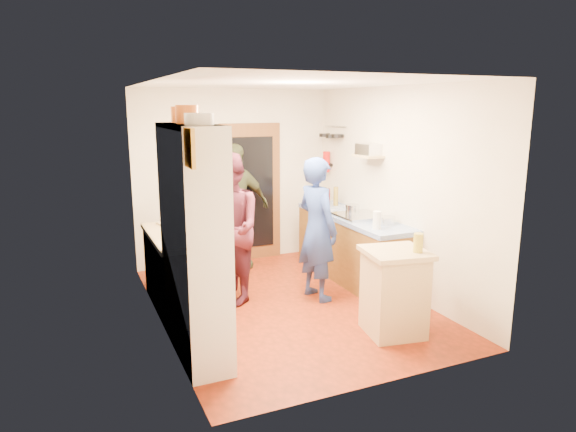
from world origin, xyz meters
TOP-DOWN VIEW (x-y plane):
  - floor at (0.00, 0.00)m, footprint 3.00×4.00m
  - ceiling at (0.00, 0.00)m, footprint 3.00×4.00m
  - wall_back at (0.00, 2.01)m, footprint 3.00×0.02m
  - wall_front at (0.00, -2.01)m, footprint 3.00×0.02m
  - wall_left at (-1.51, 0.00)m, footprint 0.02×4.00m
  - wall_right at (1.51, 0.00)m, footprint 0.02×4.00m
  - door_frame at (0.25, 1.97)m, footprint 0.95×0.06m
  - door_glass at (0.25, 1.94)m, footprint 0.70×0.02m
  - hutch_body at (-1.30, -0.80)m, footprint 0.40×1.20m
  - hutch_top_shelf at (-1.30, -0.80)m, footprint 0.40×1.14m
  - plate_stack at (-1.30, -1.16)m, footprint 0.24×0.24m
  - orange_pot_a at (-1.30, -0.73)m, footprint 0.21×0.21m
  - orange_pot_b at (-1.30, -0.43)m, footprint 0.17×0.17m
  - left_counter_base at (-1.20, 0.45)m, footprint 0.60×1.40m
  - left_counter_top at (-1.20, 0.45)m, footprint 0.64×1.44m
  - toaster at (-1.15, 0.06)m, footprint 0.25×0.19m
  - kettle at (-1.25, 0.26)m, footprint 0.18×0.18m
  - orange_bowl at (-1.12, 0.61)m, footprint 0.21×0.21m
  - chopping_board at (-1.18, 0.98)m, footprint 0.34×0.28m
  - right_counter_base at (1.20, 0.50)m, footprint 0.60×2.20m
  - right_counter_top at (1.20, 0.50)m, footprint 0.62×2.22m
  - hob at (1.20, 0.36)m, footprint 0.55×0.58m
  - pot_on_hob at (1.15, 0.45)m, footprint 0.19×0.19m
  - bottle_a at (1.05, 1.08)m, footprint 0.10×0.10m
  - bottle_b at (1.18, 1.20)m, footprint 0.07×0.07m
  - bottle_c at (1.31, 1.20)m, footprint 0.08×0.08m
  - paper_towel at (1.05, -0.29)m, footprint 0.10×0.10m
  - mixing_bowl at (1.30, -0.11)m, footprint 0.27×0.27m
  - island_base at (0.69, -1.19)m, footprint 0.63×0.63m
  - island_top at (0.69, -1.19)m, footprint 0.71×0.71m
  - cutting_board at (0.65, -1.13)m, footprint 0.39×0.33m
  - oil_jar at (0.85, -1.34)m, footprint 0.11×0.11m
  - pan_rail at (1.46, 1.52)m, footprint 0.02×0.65m
  - pan_hang_a at (1.40, 1.35)m, footprint 0.18×0.18m
  - pan_hang_b at (1.40, 1.55)m, footprint 0.16×0.16m
  - pan_hang_c at (1.40, 1.75)m, footprint 0.17×0.17m
  - wall_shelf at (1.37, 0.45)m, footprint 0.26×0.42m
  - radio at (1.37, 0.45)m, footprint 0.25×0.32m
  - ext_bracket at (1.47, 1.70)m, footprint 0.06×0.10m
  - fire_extinguisher at (1.41, 1.70)m, footprint 0.11×0.11m
  - picture_frame at (-1.48, -1.55)m, footprint 0.03×0.25m
  - person_hob at (0.46, 0.04)m, footprint 0.54×0.71m
  - person_left at (-0.57, 0.43)m, footprint 0.77×0.95m
  - person_back at (-0.11, 1.66)m, footprint 1.10×0.52m

SIDE VIEW (x-z plane):
  - floor at x=0.00m, z-range -0.02..0.00m
  - right_counter_base at x=1.20m, z-range 0.00..0.84m
  - left_counter_base at x=-1.20m, z-range 0.00..0.85m
  - island_base at x=0.69m, z-range 0.00..0.86m
  - right_counter_top at x=1.20m, z-range 0.84..0.90m
  - left_counter_top at x=-1.20m, z-range 0.85..0.90m
  - person_hob at x=0.46m, z-range 0.00..1.76m
  - island_top at x=0.69m, z-range 0.86..0.91m
  - cutting_board at x=0.65m, z-range 0.89..0.91m
  - chopping_board at x=-1.18m, z-range 0.90..0.92m
  - person_left at x=-0.57m, z-range 0.00..1.83m
  - person_back at x=-0.11m, z-range 0.00..1.83m
  - hob at x=1.20m, z-range 0.90..0.94m
  - orange_bowl at x=-1.12m, z-range 0.90..0.98m
  - mixing_bowl at x=1.30m, z-range 0.90..0.99m
  - toaster at x=-1.15m, z-range 0.90..1.06m
  - kettle at x=-1.25m, z-range 0.90..1.07m
  - pot_on_hob at x=1.15m, z-range 0.94..1.06m
  - oil_jar at x=0.85m, z-range 0.91..1.11m
  - paper_towel at x=1.05m, z-range 0.90..1.12m
  - bottle_b at x=1.18m, z-range 0.90..1.17m
  - bottle_c at x=1.31m, z-range 0.90..1.18m
  - door_frame at x=0.25m, z-range 0.00..2.10m
  - door_glass at x=0.25m, z-range 0.20..1.90m
  - bottle_a at x=1.05m, z-range 0.90..1.20m
  - hutch_body at x=-1.30m, z-range 0.00..2.20m
  - wall_back at x=0.00m, z-range 0.00..2.60m
  - wall_front at x=0.00m, z-range 0.00..2.60m
  - wall_left at x=-1.51m, z-range 0.00..2.60m
  - wall_right at x=1.51m, z-range 0.00..2.60m
  - ext_bracket at x=1.47m, z-range 1.43..1.47m
  - fire_extinguisher at x=1.41m, z-range 1.34..1.66m
  - wall_shelf at x=1.37m, z-range 1.69..1.71m
  - radio at x=1.37m, z-range 1.72..1.86m
  - pan_hang_b at x=1.40m, z-range 1.88..1.92m
  - pan_hang_c at x=1.40m, z-range 1.89..1.93m
  - pan_hang_a at x=1.40m, z-range 1.90..1.94m
  - pan_rail at x=1.46m, z-range 2.04..2.06m
  - picture_frame at x=-1.48m, z-range 1.90..2.20m
  - hutch_top_shelf at x=-1.30m, z-range 2.16..2.20m
  - plate_stack at x=-1.30m, z-range 2.20..2.30m
  - orange_pot_b at x=-1.30m, z-range 2.20..2.35m
  - orange_pot_a at x=-1.30m, z-range 2.20..2.36m
  - ceiling at x=0.00m, z-range 2.60..2.62m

